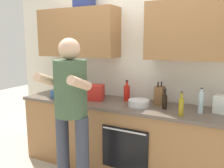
% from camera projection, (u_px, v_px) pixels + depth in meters
% --- Properties ---
extents(back_wall_unit, '(4.00, 0.38, 2.50)m').
position_uv_depth(back_wall_unit, '(135.00, 54.00, 3.09)').
color(back_wall_unit, silver).
rests_on(back_wall_unit, ground).
extents(counter, '(2.84, 0.67, 0.90)m').
position_uv_depth(counter, '(125.00, 138.00, 3.03)').
color(counter, olive).
rests_on(counter, ground).
extents(person_standing, '(0.49, 0.45, 1.69)m').
position_uv_depth(person_standing, '(71.00, 105.00, 2.48)').
color(person_standing, '#383D4C').
rests_on(person_standing, ground).
extents(bottle_soda, '(0.08, 0.08, 0.30)m').
position_uv_depth(bottle_soda, '(74.00, 88.00, 3.23)').
color(bottle_soda, '#198C33').
rests_on(bottle_soda, counter).
extents(bottle_hotsauce, '(0.08, 0.08, 0.27)m').
position_uv_depth(bottle_hotsauce, '(127.00, 93.00, 3.08)').
color(bottle_hotsauce, red).
rests_on(bottle_hotsauce, counter).
extents(bottle_oil, '(0.05, 0.05, 0.26)m').
position_uv_depth(bottle_oil, '(181.00, 106.00, 2.44)').
color(bottle_oil, olive).
rests_on(bottle_oil, counter).
extents(bottle_soy, '(0.06, 0.06, 0.24)m').
position_uv_depth(bottle_soy, '(165.00, 101.00, 2.70)').
color(bottle_soy, black).
rests_on(bottle_soy, counter).
extents(bottle_water, '(0.05, 0.05, 0.28)m').
position_uv_depth(bottle_water, '(201.00, 102.00, 2.53)').
color(bottle_water, silver).
rests_on(bottle_water, counter).
extents(cup_tea, '(0.08, 0.08, 0.11)m').
position_uv_depth(cup_tea, '(53.00, 94.00, 3.23)').
color(cup_tea, '#33598C').
rests_on(cup_tea, counter).
extents(mixing_bowl, '(0.25, 0.25, 0.08)m').
position_uv_depth(mixing_bowl, '(139.00, 103.00, 2.82)').
color(mixing_bowl, silver).
rests_on(mixing_bowl, counter).
extents(knife_block, '(0.10, 0.14, 0.28)m').
position_uv_depth(knife_block, '(159.00, 95.00, 2.89)').
color(knife_block, brown).
rests_on(knife_block, counter).
extents(potted_herb, '(0.17, 0.17, 0.28)m').
position_uv_depth(potted_herb, '(66.00, 83.00, 3.49)').
color(potted_herb, '#9E6647').
rests_on(potted_herb, counter).
extents(grocery_bag_crisps, '(0.28, 0.26, 0.20)m').
position_uv_depth(grocery_bag_crisps, '(95.00, 92.00, 3.14)').
color(grocery_bag_crisps, red).
rests_on(grocery_bag_crisps, counter).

